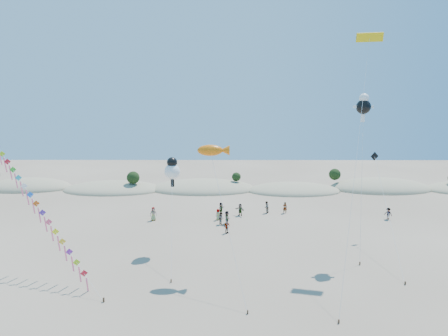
% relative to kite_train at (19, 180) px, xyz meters
% --- Properties ---
extents(dune_ridge, '(145.30, 11.49, 5.57)m').
position_rel_kite_train_xyz_m(dune_ridge, '(16.33, 31.08, -8.05)').
color(dune_ridge, tan).
rests_on(dune_ridge, ground).
extents(kite_train, '(18.62, 13.83, 15.86)m').
position_rel_kite_train_xyz_m(kite_train, '(0.00, 0.00, 0.00)').
color(kite_train, '#3F2D1E').
rests_on(kite_train, ground).
extents(fish_kite, '(4.21, 8.51, 11.63)m').
position_rel_kite_train_xyz_m(fish_kite, '(18.30, -1.11, 2.93)').
color(fish_kite, '#3F2D1E').
rests_on(fish_kite, ground).
extents(cartoon_kite_low, '(1.69, 8.85, 9.79)m').
position_rel_kite_train_xyz_m(cartoon_kite_low, '(13.83, 3.80, 0.31)').
color(cartoon_kite_low, '#3F2D1E').
rests_on(cartoon_kite_low, ground).
extents(cartoon_kite_high, '(2.00, 4.43, 16.22)m').
position_rel_kite_train_xyz_m(cartoon_kite_high, '(32.96, 3.10, 6.89)').
color(cartoon_kite_high, '#3F2D1E').
rests_on(cartoon_kite_high, ground).
extents(parafoil_kite, '(7.15, 14.05, 21.95)m').
position_rel_kite_train_xyz_m(parafoil_kite, '(33.08, 3.03, 12.98)').
color(parafoil_kite, '#3F2D1E').
rests_on(parafoil_kite, ground).
extents(dark_kite, '(2.35, 13.07, 9.77)m').
position_rel_kite_train_xyz_m(dark_kite, '(36.02, 4.90, -1.38)').
color(dark_kite, '#3F2D1E').
rests_on(dark_kite, ground).
extents(beachgoers, '(32.24, 9.27, 1.79)m').
position_rel_kite_train_xyz_m(beachgoers, '(21.68, 13.66, -7.32)').
color(beachgoers, slate).
rests_on(beachgoers, ground).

